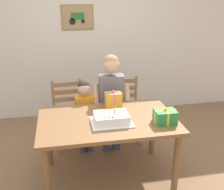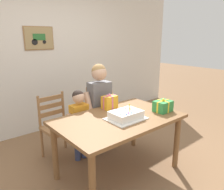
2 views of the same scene
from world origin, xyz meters
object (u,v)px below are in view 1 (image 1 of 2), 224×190
at_px(gift_box_red_large, 165,116).
at_px(chair_left, 69,114).
at_px(child_younger, 85,111).
at_px(child_older, 111,95).
at_px(dining_table, 108,127).
at_px(gift_box_beside_cake, 113,99).
at_px(birthday_cake, 111,118).
at_px(chair_right, 124,109).

relative_size(gift_box_red_large, chair_left, 0.25).
bearing_deg(gift_box_red_large, child_younger, 134.64).
bearing_deg(gift_box_red_large, child_older, 118.65).
bearing_deg(child_older, gift_box_red_large, -61.35).
relative_size(dining_table, child_younger, 1.48).
bearing_deg(gift_box_beside_cake, birthday_cake, -103.59).
bearing_deg(child_younger, chair_left, 127.55).
relative_size(chair_right, child_older, 0.69).
distance_m(dining_table, birthday_cake, 0.17).
bearing_deg(chair_left, gift_box_beside_cake, -44.28).
relative_size(gift_box_beside_cake, chair_left, 0.23).
distance_m(birthday_cake, child_younger, 0.75).
bearing_deg(gift_box_beside_cake, gift_box_red_large, -49.81).
relative_size(dining_table, chair_left, 1.63).
bearing_deg(chair_right, gift_box_beside_cake, -117.33).
distance_m(gift_box_red_large, child_younger, 1.13).
relative_size(gift_box_beside_cake, child_older, 0.16).
bearing_deg(child_older, chair_left, 154.53).
height_order(chair_right, child_younger, child_younger).
distance_m(dining_table, chair_left, 0.96).
xyz_separation_m(dining_table, child_older, (0.15, 0.59, 0.15)).
relative_size(gift_box_red_large, child_older, 0.17).
bearing_deg(child_older, chair_right, 47.08).
distance_m(dining_table, child_younger, 0.63).
distance_m(gift_box_beside_cake, chair_left, 0.83).
bearing_deg(chair_right, gift_box_red_large, -79.87).
relative_size(chair_left, child_younger, 0.91).
xyz_separation_m(gift_box_beside_cake, child_younger, (-0.33, 0.25, -0.23)).
bearing_deg(child_older, dining_table, -104.54).
relative_size(gift_box_red_large, chair_right, 0.25).
bearing_deg(gift_box_beside_cake, child_older, 84.94).
bearing_deg(chair_left, dining_table, -65.04).
distance_m(chair_left, child_older, 0.70).
xyz_separation_m(chair_right, child_older, (-0.24, -0.26, 0.34)).
bearing_deg(chair_right, child_younger, -156.21).
height_order(dining_table, gift_box_red_large, gift_box_red_large).
distance_m(child_older, child_younger, 0.40).
bearing_deg(birthday_cake, chair_right, 68.63).
bearing_deg(chair_left, birthday_cake, -65.91).
height_order(gift_box_red_large, child_younger, child_younger).
bearing_deg(birthday_cake, dining_table, 105.69).
bearing_deg(gift_box_beside_cake, chair_left, 135.72).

